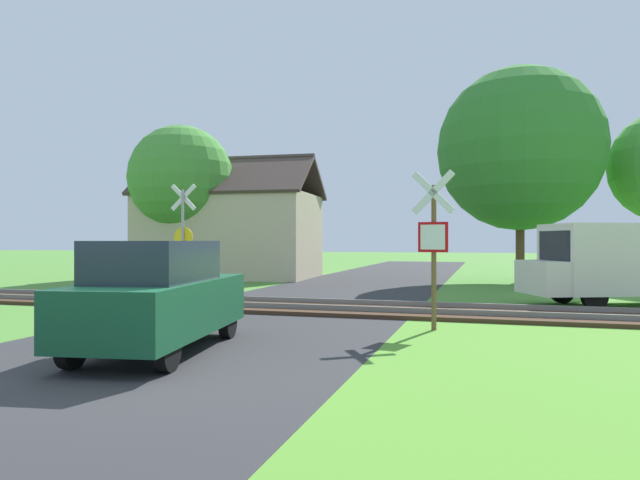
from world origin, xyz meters
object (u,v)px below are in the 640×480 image
(stop_sign_near, at_px, (433,241))
(house, at_px, (231,233))
(tree_right, at_px, (520,149))
(mail_truck, at_px, (621,261))
(crossing_sign_far, at_px, (183,233))
(tree_left, at_px, (181,178))
(parked_car, at_px, (159,296))

(stop_sign_near, bearing_deg, house, -41.71)
(tree_right, height_order, mail_truck, tree_right)
(house, relative_size, mail_truck, 1.66)
(crossing_sign_far, xyz_separation_m, mail_truck, (12.98, 0.80, -0.80))
(stop_sign_near, relative_size, house, 0.37)
(tree_right, bearing_deg, mail_truck, -74.96)
(house, xyz_separation_m, mail_truck, (15.47, -8.03, -0.91))
(mail_truck, bearing_deg, crossing_sign_far, 70.75)
(house, bearing_deg, tree_left, -141.82)
(mail_truck, height_order, parked_car, mail_truck)
(tree_right, distance_m, parked_car, 19.10)
(house, bearing_deg, parked_car, -71.57)
(crossing_sign_far, relative_size, tree_right, 0.40)
(stop_sign_near, bearing_deg, mail_truck, -118.11)
(house, relative_size, tree_left, 1.21)
(crossing_sign_far, xyz_separation_m, house, (-2.48, 8.84, 0.11))
(tree_right, height_order, parked_car, tree_right)
(stop_sign_near, xyz_separation_m, tree_left, (-12.73, 12.23, 2.92))
(house, height_order, tree_right, tree_right)
(tree_right, bearing_deg, stop_sign_near, -99.60)
(tree_right, xyz_separation_m, mail_truck, (2.18, -8.11, -4.40))
(stop_sign_near, xyz_separation_m, tree_right, (2.35, 13.90, 3.86))
(stop_sign_near, height_order, tree_left, tree_left)
(tree_right, distance_m, tree_left, 15.20)
(mail_truck, xyz_separation_m, parked_car, (-8.55, -9.26, -0.34))
(crossing_sign_far, xyz_separation_m, tree_left, (-4.28, 7.24, 2.67))
(crossing_sign_far, relative_size, tree_left, 0.51)
(crossing_sign_far, height_order, house, house)
(house, distance_m, mail_truck, 17.45)
(crossing_sign_far, bearing_deg, mail_truck, -2.11)
(stop_sign_near, height_order, mail_truck, stop_sign_near)
(crossing_sign_far, relative_size, house, 0.42)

